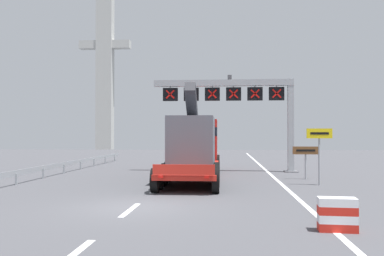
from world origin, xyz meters
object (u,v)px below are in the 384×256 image
(overhead_lane_gantry, at_px, (240,98))
(tourist_info_sign_brown, at_px, (306,154))
(exit_sign_yellow, at_px, (319,143))
(bridge_pylon_distant, at_px, (105,63))
(heavy_haul_truck_red, at_px, (196,144))
(crash_barrier_striped, at_px, (337,214))

(overhead_lane_gantry, bearing_deg, tourist_info_sign_brown, -51.81)
(exit_sign_yellow, distance_m, bridge_pylon_distant, 57.75)
(exit_sign_yellow, bearing_deg, heavy_haul_truck_red, 149.04)
(tourist_info_sign_brown, bearing_deg, exit_sign_yellow, -86.61)
(exit_sign_yellow, relative_size, crash_barrier_striped, 2.81)
(overhead_lane_gantry, xyz_separation_m, tourist_info_sign_brown, (3.65, -4.64, -3.73))
(heavy_haul_truck_red, bearing_deg, bridge_pylon_distant, 112.80)
(exit_sign_yellow, distance_m, crash_barrier_striped, 10.65)
(tourist_info_sign_brown, distance_m, crash_barrier_striped, 13.29)
(tourist_info_sign_brown, distance_m, bridge_pylon_distant, 55.44)
(heavy_haul_truck_red, distance_m, bridge_pylon_distant, 51.53)
(tourist_info_sign_brown, relative_size, crash_barrier_striped, 1.84)
(overhead_lane_gantry, relative_size, crash_barrier_striped, 9.67)
(heavy_haul_truck_red, relative_size, exit_sign_yellow, 4.84)
(exit_sign_yellow, bearing_deg, bridge_pylon_distant, 117.48)
(crash_barrier_striped, height_order, bridge_pylon_distant, bridge_pylon_distant)
(heavy_haul_truck_red, xyz_separation_m, exit_sign_yellow, (6.66, -3.99, 0.16))
(overhead_lane_gantry, xyz_separation_m, exit_sign_yellow, (3.82, -7.44, -3.03))
(bridge_pylon_distant, bearing_deg, crash_barrier_striped, -68.16)
(heavy_haul_truck_red, distance_m, tourist_info_sign_brown, 6.62)
(overhead_lane_gantry, relative_size, exit_sign_yellow, 3.44)
(overhead_lane_gantry, distance_m, bridge_pylon_distant, 48.92)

